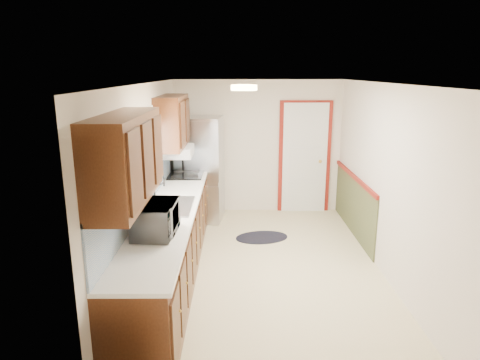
{
  "coord_description": "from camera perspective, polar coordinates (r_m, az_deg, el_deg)",
  "views": [
    {
      "loc": [
        -0.38,
        -5.17,
        2.55
      ],
      "look_at": [
        -0.34,
        0.28,
        1.15
      ],
      "focal_mm": 32.0,
      "sensor_mm": 36.0,
      "label": 1
    }
  ],
  "objects": [
    {
      "name": "ceiling_fixture",
      "position": [
        4.97,
        0.54,
        12.22
      ],
      "size": [
        0.3,
        0.3,
        0.06
      ],
      "primitive_type": "cylinder",
      "color": "#FFD88C",
      "rests_on": "room_shell"
    },
    {
      "name": "kitchen_run",
      "position": [
        5.25,
        -9.8,
        -5.18
      ],
      "size": [
        0.63,
        4.0,
        2.2
      ],
      "color": "#3C1D0D",
      "rests_on": "ground"
    },
    {
      "name": "cooktop",
      "position": [
        6.81,
        -7.22,
        0.7
      ],
      "size": [
        0.53,
        0.64,
        0.02
      ],
      "primitive_type": "cube",
      "color": "black",
      "rests_on": "kitchen_run"
    },
    {
      "name": "room_shell",
      "position": [
        5.35,
        3.68,
        -0.22
      ],
      "size": [
        3.2,
        5.2,
        2.52
      ],
      "color": "beige",
      "rests_on": "ground"
    },
    {
      "name": "rug",
      "position": [
        6.78,
        2.91,
        -7.65
      ],
      "size": [
        0.91,
        0.68,
        0.01
      ],
      "primitive_type": "ellipsoid",
      "rotation": [
        0.0,
        0.0,
        0.19
      ],
      "color": "black",
      "rests_on": "ground"
    },
    {
      "name": "microwave",
      "position": [
        4.38,
        -11.2,
        -4.65
      ],
      "size": [
        0.35,
        0.6,
        0.4
      ],
      "primitive_type": "imported",
      "rotation": [
        0.0,
        0.0,
        1.53
      ],
      "color": "white",
      "rests_on": "kitchen_run"
    },
    {
      "name": "back_wall_trim",
      "position": [
        7.69,
        9.9,
        1.7
      ],
      "size": [
        1.12,
        2.3,
        2.08
      ],
      "color": "maroon",
      "rests_on": "ground"
    },
    {
      "name": "refrigerator",
      "position": [
        7.43,
        -5.33,
        1.49
      ],
      "size": [
        0.83,
        0.79,
        1.8
      ],
      "rotation": [
        0.0,
        0.0,
        -0.12
      ],
      "color": "#B7B7BC",
      "rests_on": "ground"
    }
  ]
}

